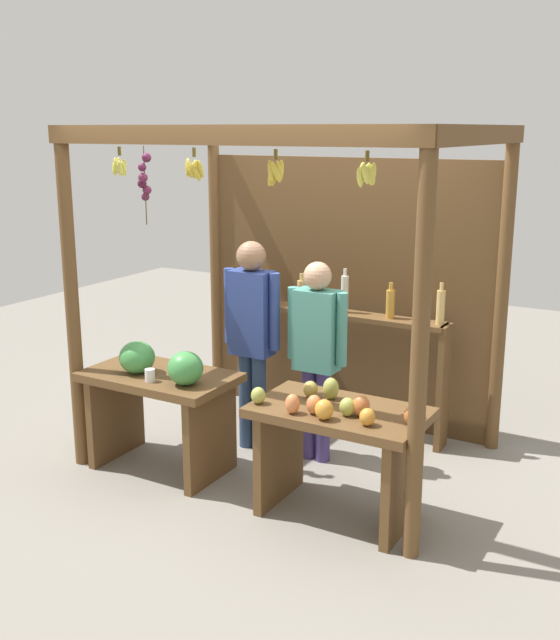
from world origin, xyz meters
TOP-DOWN VIEW (x-y plane):
  - ground_plane at (0.00, 0.00)m, footprint 12.00×12.00m
  - market_stall at (-0.00, 0.41)m, footprint 2.72×1.92m
  - fruit_counter_left at (-0.70, -0.70)m, footprint 1.09×0.64m
  - fruit_counter_right at (0.72, -0.69)m, footprint 1.10×0.64m
  - bottle_shelf_unit at (0.11, 0.68)m, footprint 1.74×0.22m
  - vendor_man at (-0.33, -0.03)m, footprint 0.48×0.22m
  - vendor_woman at (0.19, 0.02)m, footprint 0.48×0.21m

SIDE VIEW (x-z plane):
  - ground_plane at x=0.00m, z-range 0.00..0.00m
  - fruit_counter_right at x=0.72m, z-range 0.11..0.98m
  - fruit_counter_left at x=-0.70m, z-range 0.11..1.08m
  - bottle_shelf_unit at x=0.11m, z-range 0.09..1.45m
  - vendor_woman at x=0.19m, z-range 0.14..1.66m
  - vendor_man at x=-0.33m, z-range 0.17..1.80m
  - market_stall at x=0.00m, z-range 0.20..2.67m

